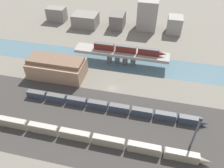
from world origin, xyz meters
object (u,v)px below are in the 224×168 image
object	(u,v)px
train_yard_mid	(111,107)
warehouse_building	(57,67)
signal_tower	(195,133)
train_yard_near	(78,135)
train_on_bridge	(128,49)

from	to	relation	value
train_yard_mid	warehouse_building	size ratio (longest dim) A/B	2.83
warehouse_building	signal_tower	distance (m)	74.93
train_yard_near	warehouse_building	size ratio (longest dim) A/B	3.37
train_yard_mid	signal_tower	distance (m)	37.15
train_on_bridge	signal_tower	world-z (taller)	signal_tower
train_on_bridge	train_yard_mid	bearing A→B (deg)	-91.62
train_yard_near	signal_tower	xyz separation A→B (m)	(43.67, 6.41, 6.32)
train_yard_near	train_yard_mid	size ratio (longest dim) A/B	1.19
train_yard_near	warehouse_building	distance (m)	44.49
warehouse_building	signal_tower	bearing A→B (deg)	-24.01
signal_tower	warehouse_building	bearing A→B (deg)	155.99
train_on_bridge	train_yard_mid	distance (m)	38.76
train_yard_mid	signal_tower	bearing A→B (deg)	-18.94
train_yard_mid	warehouse_building	distance (m)	38.71
train_yard_mid	train_on_bridge	bearing A→B (deg)	88.38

